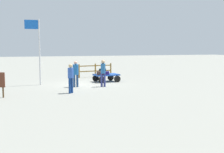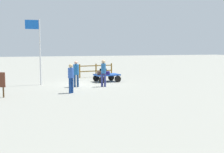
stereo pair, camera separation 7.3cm
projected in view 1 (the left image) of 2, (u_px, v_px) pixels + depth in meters
The scene contains 11 objects.
ground_plane at pixel (85, 84), 19.32m from camera, with size 120.00×120.00×0.00m, color gray.
luggage_cart at pixel (106, 76), 20.66m from camera, with size 1.92×1.48×0.58m.
suitcase_maroon at pixel (104, 73), 20.43m from camera, with size 0.55×0.50×0.24m.
suitcase_grey at pixel (106, 73), 20.25m from camera, with size 0.57×0.39×0.24m.
suitcase_olive at pixel (103, 71), 21.00m from camera, with size 0.59×0.44×0.38m.
suitcase_tan at pixel (101, 73), 20.13m from camera, with size 0.72×0.54×0.26m.
worker_lead at pixel (103, 71), 18.04m from camera, with size 0.42×0.42×1.78m.
worker_trailing at pixel (76, 72), 17.88m from camera, with size 0.38×0.38×1.70m.
worker_supervisor at pixel (71, 76), 15.50m from camera, with size 0.46×0.46×1.67m.
flagpole at pixel (37, 45), 18.69m from camera, with size 0.98×0.10×4.52m.
wooden_fence at pixel (95, 69), 24.04m from camera, with size 3.15×0.67×1.16m.
Camera 1 is at (4.40, 18.73, 2.61)m, focal length 44.11 mm.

